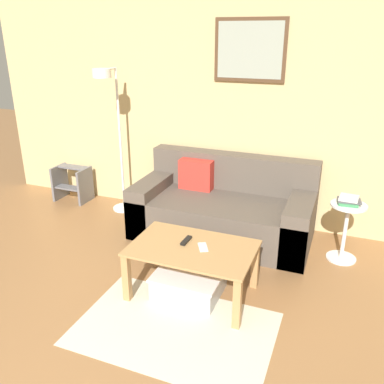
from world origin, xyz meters
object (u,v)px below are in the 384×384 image
at_px(storage_bin, 189,283).
at_px(floor_lamp, 112,124).
at_px(book_stack, 349,200).
at_px(remote_control, 186,240).
at_px(step_stool, 72,183).
at_px(couch, 223,209).
at_px(side_table, 346,227).
at_px(cell_phone, 203,247).
at_px(coffee_table, 193,255).

height_order(storage_bin, floor_lamp, floor_lamp).
distance_m(book_stack, remote_control, 1.54).
bearing_deg(step_stool, couch, -5.57).
relative_size(floor_lamp, book_stack, 7.70).
bearing_deg(remote_control, book_stack, 41.13).
height_order(side_table, book_stack, book_stack).
relative_size(couch, step_stool, 4.16).
height_order(side_table, remote_control, side_table).
bearing_deg(storage_bin, floor_lamp, 139.62).
bearing_deg(remote_control, cell_phone, -13.00).
bearing_deg(couch, floor_lamp, 177.83).
xyz_separation_m(coffee_table, step_stool, (-2.14, 1.30, -0.12)).
height_order(coffee_table, step_stool, step_stool).
height_order(floor_lamp, book_stack, floor_lamp).
bearing_deg(book_stack, couch, 176.86).
distance_m(storage_bin, side_table, 1.55).
xyz_separation_m(floor_lamp, side_table, (2.50, -0.13, -0.73)).
relative_size(book_stack, remote_control, 1.43).
relative_size(cell_phone, step_stool, 0.32).
relative_size(storage_bin, book_stack, 2.50).
distance_m(coffee_table, cell_phone, 0.11).
bearing_deg(couch, step_stool, 174.43).
distance_m(couch, side_table, 1.20).
height_order(side_table, cell_phone, side_table).
relative_size(couch, floor_lamp, 1.09).
relative_size(storage_bin, side_table, 0.96).
height_order(book_stack, remote_control, book_stack).
distance_m(couch, floor_lamp, 1.52).
bearing_deg(book_stack, remote_control, -140.45).
bearing_deg(step_stool, side_table, -4.91).
bearing_deg(cell_phone, storage_bin, 171.05).
height_order(coffee_table, book_stack, book_stack).
height_order(couch, remote_control, couch).
xyz_separation_m(side_table, cell_phone, (-1.03, -1.00, 0.10)).
distance_m(side_table, remote_control, 1.53).
xyz_separation_m(storage_bin, floor_lamp, (-1.37, 1.17, 0.96)).
bearing_deg(cell_phone, step_stool, 121.73).
relative_size(storage_bin, cell_phone, 3.85).
bearing_deg(floor_lamp, storage_bin, -40.38).
relative_size(coffee_table, storage_bin, 1.81).
xyz_separation_m(couch, cell_phone, (0.17, -1.08, 0.15)).
distance_m(coffee_table, storage_bin, 0.26).
bearing_deg(remote_control, side_table, 40.52).
height_order(couch, book_stack, couch).
distance_m(remote_control, step_stool, 2.42).
xyz_separation_m(book_stack, remote_control, (-1.18, -0.97, -0.15)).
distance_m(coffee_table, side_table, 1.51).
height_order(floor_lamp, cell_phone, floor_lamp).
height_order(cell_phone, step_stool, cell_phone).
xyz_separation_m(remote_control, cell_phone, (0.16, -0.04, -0.01)).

